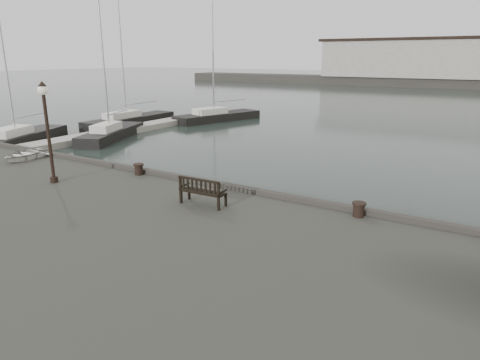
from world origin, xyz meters
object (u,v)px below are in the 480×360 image
at_px(lamp_post, 46,119).
at_px(yacht_b, 131,122).
at_px(bollard_right, 359,209).
at_px(yacht_c, 112,136).
at_px(yacht_a, 21,140).
at_px(bollard_left, 139,169).
at_px(dinghy, 26,154).
at_px(yacht_d, 218,118).
at_px(bench, 203,196).

distance_m(lamp_post, yacht_b, 26.31).
bearing_deg(bollard_right, yacht_c, 154.98).
bearing_deg(yacht_a, bollard_left, -39.61).
distance_m(lamp_post, dinghy, 5.70).
height_order(dinghy, yacht_d, yacht_d).
distance_m(bollard_left, yacht_a, 19.59).
height_order(lamp_post, yacht_d, yacht_d).
relative_size(dinghy, yacht_d, 0.21).
relative_size(bollard_left, lamp_post, 0.12).
bearing_deg(bollard_left, dinghy, -173.19).
bearing_deg(yacht_d, dinghy, -60.16).
xyz_separation_m(bench, bollard_left, (-4.74, 1.72, -0.06)).
bearing_deg(lamp_post, yacht_b, 129.09).
xyz_separation_m(bench, lamp_post, (-6.85, -0.98, 2.30)).
distance_m(lamp_post, yacht_a, 19.03).
bearing_deg(bollard_left, bollard_right, 0.00).
relative_size(lamp_post, yacht_a, 0.32).
xyz_separation_m(yacht_b, yacht_c, (4.41, -6.39, -0.00)).
xyz_separation_m(bollard_left, yacht_b, (-18.51, 17.49, -1.55)).
xyz_separation_m(bollard_left, yacht_d, (-12.64, 24.30, -1.57)).
relative_size(yacht_c, yacht_d, 0.96).
xyz_separation_m(bollard_left, bollard_right, (9.68, 0.00, -0.01)).
relative_size(bollard_left, yacht_a, 0.04).
bearing_deg(bollard_right, yacht_b, 148.18).
bearing_deg(lamp_post, bollard_right, 12.90).
xyz_separation_m(bench, yacht_d, (-17.38, 26.02, -1.63)).
height_order(yacht_b, yacht_d, yacht_b).
bearing_deg(yacht_c, yacht_b, 101.83).
relative_size(lamp_post, yacht_c, 0.34).
distance_m(dinghy, yacht_d, 25.81).
xyz_separation_m(bollard_right, yacht_a, (-28.29, 5.92, -1.55)).
xyz_separation_m(yacht_b, yacht_d, (5.87, 6.81, -0.02)).
bearing_deg(yacht_a, lamp_post, -49.55).
bearing_deg(dinghy, bollard_left, -3.05).
relative_size(bollard_left, yacht_c, 0.04).
bearing_deg(yacht_a, bollard_right, -33.78).
bearing_deg(bollard_right, dinghy, -177.14).
bearing_deg(lamp_post, yacht_d, 111.30).
bearing_deg(lamp_post, yacht_c, 130.99).
distance_m(bench, yacht_c, 22.85).
height_order(bollard_left, bollard_right, bollard_left).
xyz_separation_m(lamp_post, yacht_b, (-16.40, 20.19, -3.92)).
bearing_deg(yacht_c, bench, -57.01).
height_order(yacht_c, yacht_d, yacht_d).
bearing_deg(yacht_d, bollard_right, -30.34).
xyz_separation_m(bench, bollard_right, (4.94, 1.72, -0.07)).
xyz_separation_m(bollard_left, yacht_c, (-14.10, 11.10, -1.56)).
distance_m(bollard_right, yacht_c, 26.29).
height_order(bench, lamp_post, lamp_post).
bearing_deg(bollard_right, bench, -160.78).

